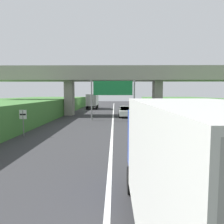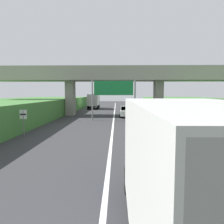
# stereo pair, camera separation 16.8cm
# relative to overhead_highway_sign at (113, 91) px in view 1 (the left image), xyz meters

# --- Properties ---
(lane_centre_stripe) EXTENTS (0.20, 98.58, 0.01)m
(lane_centre_stripe) POSITION_rel_overhead_highway_sign_xyz_m (0.00, -0.69, -3.96)
(lane_centre_stripe) COLOR white
(lane_centre_stripe) RESTS_ON ground
(overpass_bridge) EXTENTS (40.00, 4.80, 7.87)m
(overpass_bridge) POSITION_rel_overhead_highway_sign_xyz_m (0.00, 6.63, 1.98)
(overpass_bridge) COLOR gray
(overpass_bridge) RESTS_ON ground
(overhead_highway_sign) EXTENTS (5.88, 0.18, 5.37)m
(overhead_highway_sign) POSITION_rel_overhead_highway_sign_xyz_m (0.00, 0.00, 0.00)
(overhead_highway_sign) COLOR slate
(overhead_highway_sign) RESTS_ON ground
(speed_limit_sign) EXTENTS (0.60, 0.08, 2.23)m
(speed_limit_sign) POSITION_rel_overhead_highway_sign_xyz_m (-7.40, -10.58, -2.49)
(speed_limit_sign) COLOR slate
(speed_limit_sign) RESTS_ON ground
(truck_blue) EXTENTS (2.44, 7.30, 3.44)m
(truck_blue) POSITION_rel_overhead_highway_sign_xyz_m (1.80, -23.19, -2.03)
(truck_blue) COLOR black
(truck_blue) RESTS_ON ground
(truck_green) EXTENTS (2.44, 7.30, 3.44)m
(truck_green) POSITION_rel_overhead_highway_sign_xyz_m (-4.94, 20.93, -2.03)
(truck_green) COLOR black
(truck_green) RESTS_ON ground
(car_white) EXTENTS (1.86, 4.10, 1.72)m
(car_white) POSITION_rel_overhead_highway_sign_xyz_m (1.81, 3.73, -3.11)
(car_white) COLOR silver
(car_white) RESTS_ON ground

